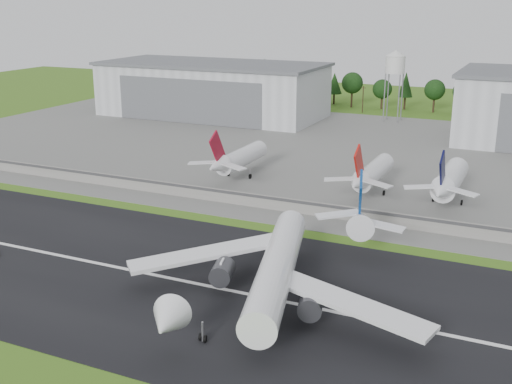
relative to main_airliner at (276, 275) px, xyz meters
The scene contains 13 objects.
ground 19.57m from the main_airliner, 149.63° to the right, with size 600.00×600.00×0.00m, color #396517.
runway 17.06m from the main_airliner, behind, with size 320.00×60.00×0.10m, color black.
runway_centerline 17.04m from the main_airliner, behind, with size 220.00×1.00×0.02m, color white.
apron 111.73m from the main_airliner, 98.42° to the left, with size 320.00×150.00×0.10m, color slate.
blast_fence 48.36m from the main_airliner, 109.80° to the left, with size 240.00×0.61×3.50m.
hangar_west 182.92m from the main_airliner, 121.81° to the left, with size 97.00×44.00×23.20m.
water_tower 177.80m from the main_airliner, 96.94° to the left, with size 8.40×8.40×29.40m.
utility_poles 191.18m from the main_airliner, 94.91° to the left, with size 230.00×3.00×12.00m, color black, non-canonical shape.
treeline 206.13m from the main_airliner, 94.55° to the left, with size 320.00×16.00×22.00m, color black, non-canonical shape.
main_airliner is the anchor object (origin of this frame).
parked_jet_red_a 78.28m from the main_airliner, 121.22° to the left, with size 7.36×31.29×16.41m.
parked_jet_red_b 66.96m from the main_airliner, 91.46° to the left, with size 7.36×31.29×16.36m.
parked_jet_navy 69.39m from the main_airliner, 74.95° to the left, with size 7.36×31.29×16.77m.
Camera 1 is at (55.03, -82.23, 49.78)m, focal length 45.00 mm.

